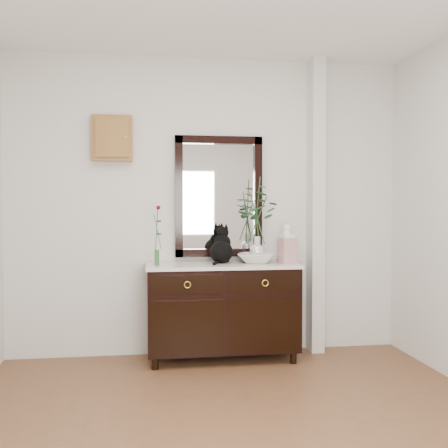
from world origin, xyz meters
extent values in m
cube|color=silver|center=(0.00, 1.98, 1.35)|extent=(3.60, 0.04, 2.70)
cube|color=silver|center=(1.00, 1.90, 1.35)|extent=(0.12, 0.20, 2.70)
cube|color=black|center=(0.10, 1.73, 0.46)|extent=(1.30, 0.50, 0.82)
cube|color=silver|center=(0.10, 1.73, 0.83)|extent=(1.33, 0.52, 0.03)
cube|color=black|center=(0.10, 1.97, 1.44)|extent=(0.80, 0.06, 1.10)
cube|color=white|center=(0.10, 1.98, 1.44)|extent=(0.66, 0.01, 0.96)
cube|color=brown|center=(-0.85, 1.94, 1.95)|extent=(0.35, 0.10, 0.40)
imported|color=white|center=(0.41, 1.75, 0.89)|extent=(0.43, 0.43, 0.08)
camera|label=1|loc=(-0.54, -2.79, 1.36)|focal=42.00mm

